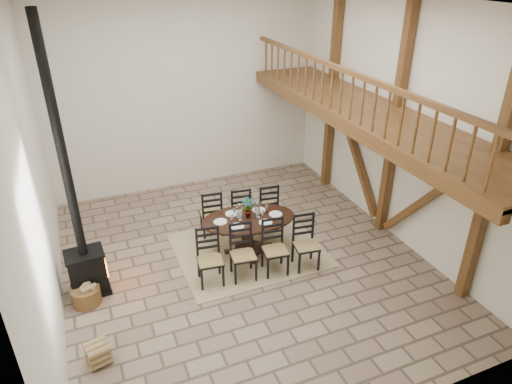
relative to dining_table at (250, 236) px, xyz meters
name	(u,v)px	position (x,y,z in m)	size (l,w,h in m)	color
ground	(244,261)	(-0.22, -0.24, -0.41)	(8.00, 8.00, 0.00)	#8E785E
room_shell	(302,114)	(0.96, -0.24, 2.61)	(7.02, 8.02, 5.01)	silver
rug	(249,250)	(0.01, 0.09, -0.40)	(3.00, 2.50, 0.02)	tan
dining_table	(250,236)	(0.00, 0.00, 0.00)	(2.43, 2.42, 1.25)	black
wood_stove	(81,242)	(-3.22, -0.02, 0.71)	(0.72, 0.57, 5.00)	black
log_basket	(86,295)	(-3.31, -0.32, -0.23)	(0.51, 0.51, 0.42)	brown
log_stack	(98,353)	(-3.25, -1.80, -0.23)	(0.41, 0.42, 0.35)	tan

